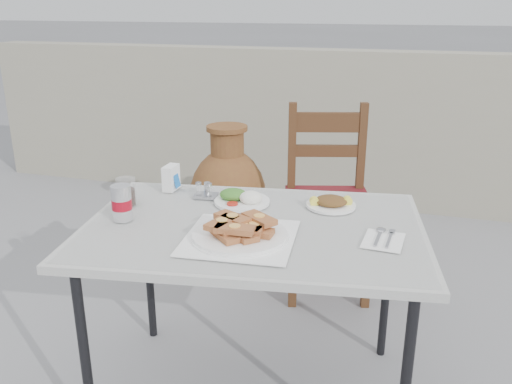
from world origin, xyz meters
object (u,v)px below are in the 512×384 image
(cafe_table, at_px, (253,237))
(soda_can, at_px, (122,203))
(condiment_caddy, at_px, (205,192))
(salad_chopped_plate, at_px, (331,203))
(pide_plate, at_px, (240,229))
(napkin_holder, at_px, (171,178))
(cola_glass, at_px, (126,193))
(chair, at_px, (328,198))
(salad_rice_plate, at_px, (241,198))
(terracotta_urn, at_px, (228,196))

(cafe_table, xyz_separation_m, soda_can, (-0.48, -0.10, 0.12))
(condiment_caddy, bearing_deg, salad_chopped_plate, 4.35)
(pide_plate, distance_m, napkin_holder, 0.61)
(pide_plate, relative_size, salad_chopped_plate, 2.06)
(soda_can, xyz_separation_m, cola_glass, (-0.06, 0.15, -0.02))
(chair, bearing_deg, salad_rice_plate, -121.74)
(soda_can, distance_m, chair, 1.29)
(pide_plate, bearing_deg, cola_glass, 161.31)
(soda_can, xyz_separation_m, terracotta_urn, (-0.05, 1.33, -0.44))
(cola_glass, height_order, chair, chair)
(salad_rice_plate, bearing_deg, salad_chopped_plate, 10.08)
(cola_glass, distance_m, chair, 1.20)
(salad_rice_plate, distance_m, napkin_holder, 0.35)
(pide_plate, distance_m, condiment_caddy, 0.45)
(napkin_holder, height_order, chair, chair)
(chair, xyz_separation_m, terracotta_urn, (-0.66, 0.23, -0.14))
(pide_plate, relative_size, soda_can, 3.04)
(condiment_caddy, height_order, chair, chair)
(cafe_table, bearing_deg, condiment_caddy, 141.43)
(soda_can, relative_size, napkin_holder, 1.24)
(salad_rice_plate, distance_m, salad_chopped_plate, 0.36)
(soda_can, distance_m, cola_glass, 0.16)
(cafe_table, height_order, terracotta_urn, terracotta_urn)
(salad_rice_plate, height_order, salad_chopped_plate, salad_rice_plate)
(salad_chopped_plate, relative_size, chair, 0.19)
(chair, bearing_deg, terracotta_urn, 145.36)
(condiment_caddy, bearing_deg, chair, 62.79)
(napkin_holder, xyz_separation_m, condiment_caddy, (0.18, -0.05, -0.03))
(pide_plate, height_order, terracotta_urn, same)
(condiment_caddy, bearing_deg, napkin_holder, 165.28)
(salad_rice_plate, bearing_deg, napkin_holder, 168.46)
(condiment_caddy, bearing_deg, salad_rice_plate, -8.08)
(cola_glass, relative_size, chair, 0.11)
(salad_rice_plate, xyz_separation_m, cola_glass, (-0.44, -0.15, 0.03))
(chair, bearing_deg, condiment_caddy, -132.77)
(cola_glass, bearing_deg, terracotta_urn, 89.49)
(salad_rice_plate, bearing_deg, terracotta_urn, 112.57)
(cafe_table, distance_m, salad_chopped_plate, 0.37)
(cola_glass, distance_m, terracotta_urn, 1.25)
(cafe_table, relative_size, napkin_holder, 12.53)
(cola_glass, xyz_separation_m, napkin_holder, (0.09, 0.22, 0.01))
(salad_rice_plate, distance_m, cola_glass, 0.46)
(chair, bearing_deg, soda_can, -134.42)
(salad_rice_plate, xyz_separation_m, chair, (0.23, 0.80, -0.25))
(cafe_table, height_order, salad_chopped_plate, salad_chopped_plate)
(salad_chopped_plate, relative_size, cola_glass, 1.80)
(soda_can, bearing_deg, cafe_table, 11.77)
(cafe_table, relative_size, terracotta_urn, 1.63)
(salad_chopped_plate, distance_m, terracotta_urn, 1.30)
(terracotta_urn, bearing_deg, chair, -19.08)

